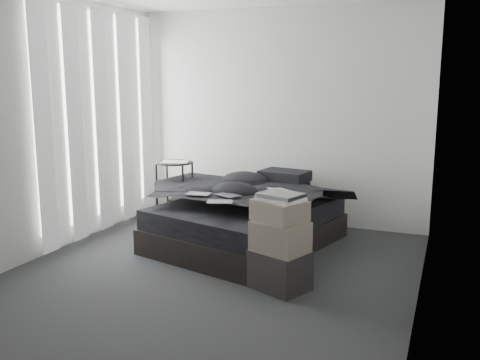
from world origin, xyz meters
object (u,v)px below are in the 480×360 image
at_px(side_stand, 175,195).
at_px(bed, 246,233).
at_px(box_lower, 280,270).
at_px(laptop, 277,185).

bearing_deg(side_stand, bed, -17.16).
relative_size(side_stand, box_lower, 1.74).
xyz_separation_m(bed, laptop, (0.35, -0.05, 0.57)).
relative_size(laptop, side_stand, 0.39).
height_order(bed, laptop, laptop).
distance_m(bed, laptop, 0.67).
bearing_deg(laptop, bed, -154.50).
xyz_separation_m(laptop, side_stand, (-1.39, 0.37, -0.30)).
distance_m(bed, side_stand, 1.11).
distance_m(side_stand, box_lower, 2.21).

